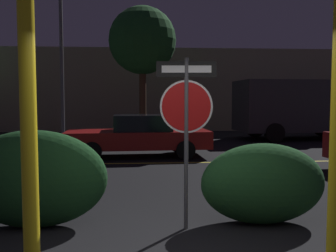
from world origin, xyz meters
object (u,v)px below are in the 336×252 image
(hedge_bush_1, at_px, (34,179))
(stop_sign, at_px, (186,110))
(tree_0, at_px, (142,41))
(street_lamp, at_px, (61,28))
(yellow_pole_left, at_px, (28,108))
(hedge_bush_2, at_px, (263,184))
(delivery_truck, at_px, (303,107))
(passing_car_2, at_px, (139,136))

(hedge_bush_1, bearing_deg, stop_sign, -5.42)
(stop_sign, bearing_deg, tree_0, 96.85)
(street_lamp, xyz_separation_m, tree_0, (3.60, 0.42, -0.49))
(yellow_pole_left, bearing_deg, hedge_bush_2, 32.82)
(yellow_pole_left, relative_size, delivery_truck, 0.59)
(hedge_bush_1, relative_size, passing_car_2, 0.45)
(hedge_bush_2, relative_size, street_lamp, 0.23)
(stop_sign, bearing_deg, passing_car_2, 100.14)
(yellow_pole_left, xyz_separation_m, passing_car_2, (0.96, 8.57, -1.11))
(delivery_truck, relative_size, street_lamp, 0.74)
(hedge_bush_1, height_order, tree_0, tree_0)
(stop_sign, distance_m, hedge_bush_2, 1.64)
(yellow_pole_left, distance_m, passing_car_2, 8.69)
(tree_0, bearing_deg, yellow_pole_left, -94.45)
(hedge_bush_1, height_order, passing_car_2, hedge_bush_1)
(passing_car_2, xyz_separation_m, delivery_truck, (7.57, 4.83, 0.83))
(passing_car_2, relative_size, delivery_truck, 0.79)
(stop_sign, height_order, street_lamp, street_lamp)
(stop_sign, height_order, hedge_bush_2, stop_sign)
(delivery_truck, xyz_separation_m, street_lamp, (-11.04, 0.13, 3.51))
(stop_sign, relative_size, passing_car_2, 0.52)
(yellow_pole_left, height_order, delivery_truck, yellow_pole_left)
(hedge_bush_1, distance_m, delivery_truck, 14.64)
(hedge_bush_1, relative_size, delivery_truck, 0.35)
(hedge_bush_1, xyz_separation_m, hedge_bush_2, (3.39, -0.06, -0.11))
(hedge_bush_1, distance_m, passing_car_2, 6.82)
(hedge_bush_2, relative_size, passing_car_2, 0.40)
(delivery_truck, height_order, tree_0, tree_0)
(yellow_pole_left, distance_m, street_lamp, 14.13)
(hedge_bush_2, bearing_deg, yellow_pole_left, -147.18)
(tree_0, bearing_deg, delivery_truck, -4.20)
(stop_sign, xyz_separation_m, delivery_truck, (6.84, 11.69, -0.22))
(hedge_bush_1, bearing_deg, yellow_pole_left, -74.96)
(hedge_bush_2, distance_m, tree_0, 12.84)
(passing_car_2, height_order, delivery_truck, delivery_truck)
(stop_sign, xyz_separation_m, street_lamp, (-4.21, 11.82, 3.30))
(street_lamp, bearing_deg, stop_sign, -70.42)
(stop_sign, height_order, tree_0, tree_0)
(street_lamp, bearing_deg, yellow_pole_left, -79.47)
(stop_sign, relative_size, hedge_bush_2, 1.31)
(stop_sign, distance_m, hedge_bush_1, 2.43)
(passing_car_2, bearing_deg, hedge_bush_2, -167.23)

